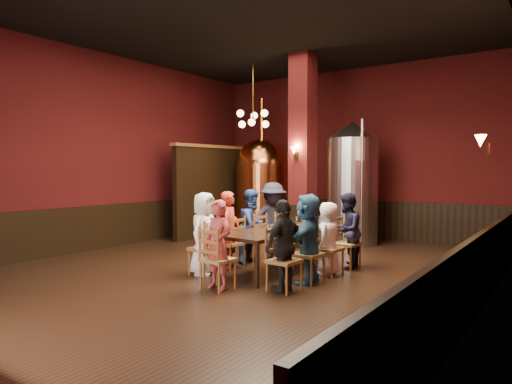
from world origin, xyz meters
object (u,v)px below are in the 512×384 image
Objects in this scene: person_2 at (252,226)px; rose_vase at (303,214)px; dining_table at (278,233)px; steel_vessel at (352,183)px; person_0 at (204,234)px; copper_kettle at (262,185)px; person_1 at (230,230)px.

person_2 reaches higher than rose_vase.
person_2 is at bearing 158.78° from dining_table.
steel_vessel is at bearing -18.64° from person_2.
rose_vase is at bearing -88.53° from steel_vessel.
copper_kettle is (-1.90, 4.55, 0.66)m from person_0.
person_0 reaches higher than rose_vase.
copper_kettle is at bearing 136.83° from rose_vase.
person_2 reaches higher than person_0.
person_1 is at bearing -101.21° from steel_vessel.
person_0 is 2.15m from rose_vase.
person_0 is at bearing 158.25° from person_1.
copper_kettle reaches higher than person_2.
rose_vase is (0.82, 1.28, 0.24)m from person_1.
person_1 is 0.38× the size of copper_kettle.
steel_vessel is at bearing -1.16° from copper_kettle.
copper_kettle is (-2.81, 3.60, 0.69)m from dining_table.
copper_kettle is 12.47× the size of rose_vase.
steel_vessel reaches higher than dining_table.
copper_kettle is (-1.98, 3.22, 0.66)m from person_2.
person_1 is 4.39m from copper_kettle.
person_0 is 4.74× the size of rose_vase.
steel_vessel is (-0.11, 3.55, 0.80)m from dining_table.
person_2 is (-0.83, 0.38, 0.03)m from dining_table.
dining_table is at bearing -87.42° from rose_vase.
dining_table is 1.71× the size of person_2.
dining_table is at bearing -54.73° from person_0.
rose_vase is (2.77, -2.60, -0.43)m from copper_kettle.
person_0 is at bearing -100.09° from steel_vessel.
person_2 is 0.38× the size of copper_kettle.
dining_table is at bearing -88.21° from steel_vessel.
copper_kettle is at bearing 8.38° from person_1.
rose_vase reaches higher than dining_table.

